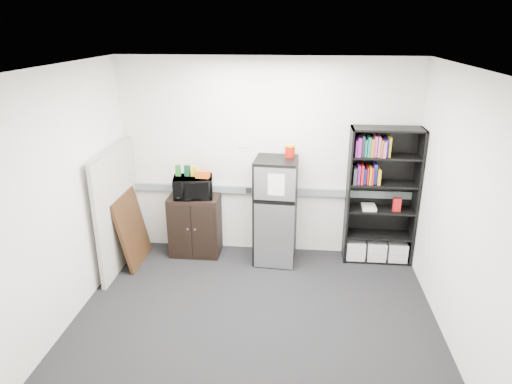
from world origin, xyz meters
TOP-DOWN VIEW (x-y plane):
  - floor at (0.00, 0.00)m, footprint 4.00×4.00m
  - wall_back at (0.00, 1.75)m, footprint 4.00×0.02m
  - wall_right at (2.00, 0.00)m, footprint 0.02×3.50m
  - wall_left at (-2.00, 0.00)m, footprint 0.02×3.50m
  - ceiling at (0.00, 0.00)m, footprint 4.00×3.50m
  - electrical_raceway at (0.00, 1.72)m, footprint 3.92×0.05m
  - wall_note at (-0.35, 1.74)m, footprint 0.14×0.00m
  - bookshelf at (1.53, 1.57)m, footprint 0.90×0.34m
  - cubicle_partition at (-1.90, 1.08)m, footprint 0.06×1.30m
  - cabinet at (-0.98, 1.50)m, footprint 0.69×0.46m
  - microwave at (-0.98, 1.48)m, footprint 0.57×0.44m
  - snack_box_a at (-1.18, 1.52)m, footprint 0.08×0.06m
  - snack_box_b at (-1.06, 1.52)m, footprint 0.08×0.06m
  - snack_box_c at (-0.97, 1.52)m, footprint 0.07×0.05m
  - snack_bag at (-0.84, 1.47)m, footprint 0.18×0.11m
  - refrigerator at (0.14, 1.42)m, footprint 0.57×0.60m
  - coffee_can at (0.31, 1.55)m, footprint 0.13×0.13m
  - framed_poster at (-1.77, 1.19)m, footprint 0.24×0.76m

SIDE VIEW (x-z plane):
  - floor at x=0.00m, z-range 0.00..0.00m
  - cabinet at x=-0.98m, z-range 0.00..0.86m
  - framed_poster at x=-1.77m, z-range 0.01..0.97m
  - refrigerator at x=0.14m, z-range 0.00..1.44m
  - cubicle_partition at x=-1.90m, z-range 0.00..1.62m
  - electrical_raceway at x=0.00m, z-range 0.85..0.95m
  - bookshelf at x=1.53m, z-range -0.01..1.84m
  - microwave at x=-0.98m, z-range 0.86..1.15m
  - snack_bag at x=-0.84m, z-range 1.15..1.25m
  - snack_box_c at x=-0.97m, z-range 1.15..1.29m
  - snack_box_a at x=-1.18m, z-range 1.15..1.30m
  - snack_box_b at x=-1.06m, z-range 1.15..1.30m
  - wall_back at x=0.00m, z-range 0.00..2.70m
  - wall_right at x=2.00m, z-range 0.00..2.70m
  - wall_left at x=-2.00m, z-range 0.00..2.70m
  - coffee_can at x=0.31m, z-range 1.44..1.62m
  - wall_note at x=-0.35m, z-range 1.50..1.60m
  - ceiling at x=0.00m, z-range 2.69..2.71m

